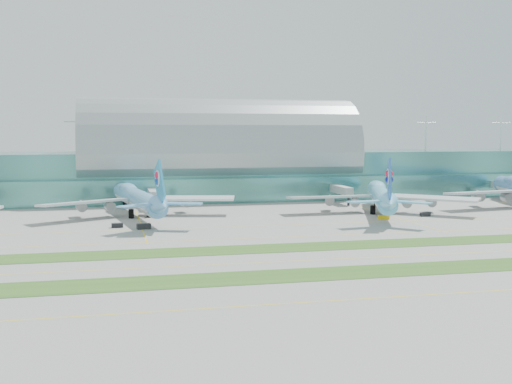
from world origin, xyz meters
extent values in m
plane|color=gray|center=(0.00, 0.00, 0.00)|extent=(700.00, 700.00, 0.00)
cube|color=#3D7A75|center=(0.00, 130.00, 10.00)|extent=(340.00, 42.00, 20.00)
cube|color=#3D7A75|center=(0.00, 106.00, 5.00)|extent=(340.00, 8.00, 10.00)
ellipsoid|color=#9EA5A8|center=(0.00, 130.00, 20.00)|extent=(340.00, 46.20, 16.17)
cylinder|color=white|center=(0.00, 130.00, 28.00)|extent=(0.80, 0.80, 16.00)
cube|color=#B2B7B7|center=(-31.00, 95.00, 5.50)|extent=(3.50, 22.00, 3.00)
cylinder|color=black|center=(-31.00, 85.00, 2.00)|extent=(1.00, 1.00, 4.00)
cube|color=#B2B7B7|center=(44.00, 95.00, 5.50)|extent=(3.50, 22.00, 3.00)
cylinder|color=black|center=(44.00, 85.00, 2.00)|extent=(1.00, 1.00, 4.00)
cube|color=#B2B7B7|center=(119.00, 95.00, 5.50)|extent=(3.50, 22.00, 3.00)
cube|color=#2D591E|center=(0.00, -28.00, 0.04)|extent=(420.00, 12.00, 0.08)
cube|color=#2D591E|center=(0.00, 2.00, 0.04)|extent=(420.00, 12.00, 0.08)
cube|color=yellow|center=(0.00, -48.00, 0.01)|extent=(420.00, 0.35, 0.01)
cube|color=yellow|center=(0.00, -14.00, 0.01)|extent=(420.00, 0.35, 0.01)
cube|color=yellow|center=(0.00, 18.00, 0.01)|extent=(420.00, 0.35, 0.01)
cube|color=yellow|center=(0.00, 40.00, 0.01)|extent=(420.00, 0.35, 0.01)
cylinder|color=#69B1E8|center=(-37.75, 70.89, 6.14)|extent=(15.58, 62.59, 6.24)
ellipsoid|color=#69B1E8|center=(-40.38, 88.16, 7.85)|extent=(8.72, 19.64, 4.44)
cone|color=#69B1E8|center=(-42.82, 104.11, 6.14)|extent=(6.92, 5.91, 6.24)
cone|color=#69B1E8|center=(-32.43, 36.09, 7.34)|extent=(7.22, 9.84, 5.92)
cube|color=silver|center=(-55.34, 66.17, 5.73)|extent=(29.82, 21.91, 1.23)
cylinder|color=gray|center=(-51.69, 72.22, 3.62)|extent=(4.22, 5.99, 3.42)
cube|color=silver|center=(-19.54, 71.64, 5.73)|extent=(31.11, 14.33, 1.23)
cylinder|color=gray|center=(-24.84, 76.32, 3.62)|extent=(4.22, 5.99, 3.42)
cube|color=#2F96D3|center=(-32.74, 38.08, 13.68)|extent=(2.59, 13.16, 14.50)
cylinder|color=white|center=(-32.89, 39.07, 15.19)|extent=(1.62, 4.91, 4.83)
cylinder|color=black|center=(-41.32, 94.32, 1.51)|extent=(1.81, 1.81, 3.02)
cylinder|color=black|center=(-40.12, 66.46, 1.51)|extent=(1.81, 1.81, 3.02)
cylinder|color=black|center=(-34.16, 67.37, 1.51)|extent=(1.81, 1.81, 3.02)
cylinder|color=#71D0FA|center=(46.85, 60.83, 6.14)|extent=(27.11, 60.79, 6.24)
ellipsoid|color=#71D0FA|center=(52.80, 77.26, 7.85)|extent=(12.03, 19.85, 4.45)
cone|color=#71D0FA|center=(58.29, 92.43, 6.14)|extent=(7.58, 6.86, 6.24)
cone|color=#71D0FA|center=(34.86, 27.71, 7.35)|extent=(8.66, 10.53, 5.93)
cube|color=silver|center=(29.13, 65.10, 5.74)|extent=(30.45, 8.68, 1.23)
cylinder|color=gray|center=(35.24, 68.67, 3.62)|extent=(5.10, 6.37, 3.42)
cube|color=silver|center=(63.20, 52.77, 5.74)|extent=(27.53, 25.80, 1.23)
cylinder|color=gray|center=(60.79, 59.42, 3.62)|extent=(5.10, 6.37, 3.42)
cube|color=blue|center=(35.54, 29.60, 13.69)|extent=(5.07, 12.64, 14.51)
cylinder|color=white|center=(35.89, 30.55, 15.20)|extent=(2.50, 4.85, 4.83)
cylinder|color=black|center=(54.92, 83.12, 1.51)|extent=(1.81, 1.81, 3.02)
cylinder|color=black|center=(42.64, 58.07, 1.51)|extent=(1.81, 1.81, 3.02)
cylinder|color=black|center=(48.32, 56.02, 1.51)|extent=(1.81, 1.81, 3.02)
cone|color=#5A8AC6|center=(117.95, 97.01, 6.63)|extent=(7.78, 6.80, 6.73)
cube|color=silver|center=(90.28, 63.92, 6.19)|extent=(33.46, 13.21, 1.33)
cylinder|color=gray|center=(96.36, 68.54, 3.91)|extent=(4.94, 6.65, 3.69)
cylinder|color=black|center=(115.55, 86.60, 1.63)|extent=(1.95, 1.95, 3.26)
cube|color=black|center=(-44.97, 46.15, 0.67)|extent=(3.46, 2.02, 1.33)
cube|color=black|center=(-37.32, 41.20, 0.81)|extent=(4.28, 2.63, 1.62)
cube|color=gold|center=(40.94, 45.14, 0.65)|extent=(3.55, 1.77, 1.30)
cube|color=black|center=(57.89, 48.91, 0.67)|extent=(3.65, 1.91, 1.34)
camera|label=1|loc=(-46.92, -149.56, 28.76)|focal=45.00mm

